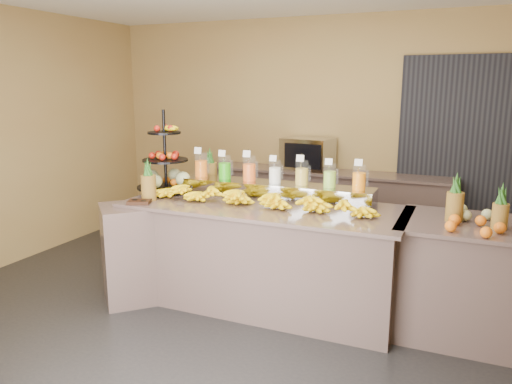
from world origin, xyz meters
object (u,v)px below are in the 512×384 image
Objects in this scene: condiment_caddy at (139,202)px; right_fruit_pile at (473,218)px; pitcher_tray at (275,191)px; oven_warmer at (308,154)px; banana_heap at (258,196)px; fruit_stand at (169,171)px.

right_fruit_pile is (2.74, 0.35, 0.06)m from condiment_caddy.
right_fruit_pile is at bearing -10.82° from pitcher_tray.
oven_warmer is at bearing 133.85° from right_fruit_pile.
pitcher_tray is at bearing 32.85° from condiment_caddy.
oven_warmer is at bearing 97.26° from pitcher_tray.
pitcher_tray is 0.87× the size of banana_heap.
oven_warmer is at bearing 94.97° from banana_heap.
right_fruit_pile is at bearing -15.19° from fruit_stand.
right_fruit_pile is (1.70, -0.33, -0.00)m from pitcher_tray.
banana_heap is 1.75m from right_fruit_pile.
fruit_stand is 4.15× the size of condiment_caddy.
banana_heap reaches higher than pitcher_tray.
pitcher_tray is 9.51× the size of condiment_caddy.
banana_heap is at bearing -21.02° from fruit_stand.
fruit_stand is at bearing -107.82° from oven_warmer.
fruit_stand reaches higher than oven_warmer.
right_fruit_pile is 2.77m from oven_warmer.
right_fruit_pile reaches higher than banana_heap.
right_fruit_pile reaches higher than condiment_caddy.
right_fruit_pile is 0.73× the size of oven_warmer.
fruit_stand is 1.36× the size of oven_warmer.
pitcher_tray is 3.11× the size of oven_warmer.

